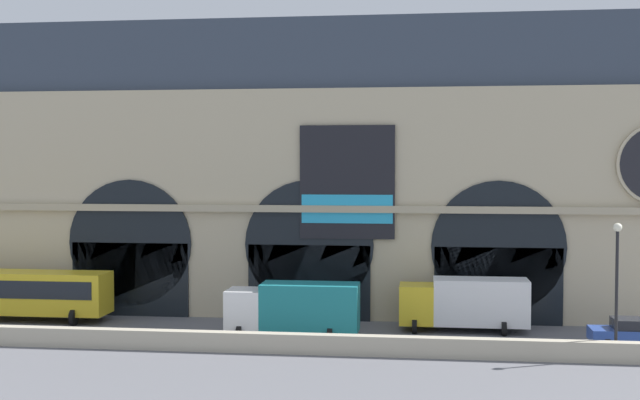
{
  "coord_description": "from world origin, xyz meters",
  "views": [
    {
      "loc": [
        7.06,
        -45.82,
        9.84
      ],
      "look_at": [
        0.7,
        5.0,
        7.61
      ],
      "focal_mm": 45.83,
      "sensor_mm": 36.0,
      "label": 1
    }
  ],
  "objects_px": {
    "box_truck_center": "(294,308)",
    "box_truck_mideast": "(465,303)",
    "car_east": "(633,332)",
    "street_lamp_quayside": "(617,272)",
    "bus_west": "(23,292)"
  },
  "relations": [
    {
      "from": "box_truck_center",
      "to": "street_lamp_quayside",
      "type": "height_order",
      "value": "street_lamp_quayside"
    },
    {
      "from": "car_east",
      "to": "box_truck_center",
      "type": "bearing_deg",
      "value": 179.75
    },
    {
      "from": "bus_west",
      "to": "box_truck_center",
      "type": "xyz_separation_m",
      "value": [
        17.79,
        -2.95,
        -0.08
      ]
    },
    {
      "from": "box_truck_center",
      "to": "street_lamp_quayside",
      "type": "xyz_separation_m",
      "value": [
        16.91,
        -2.96,
        2.71
      ]
    },
    {
      "from": "bus_west",
      "to": "street_lamp_quayside",
      "type": "height_order",
      "value": "street_lamp_quayside"
    },
    {
      "from": "bus_west",
      "to": "street_lamp_quayside",
      "type": "relative_size",
      "value": 1.59
    },
    {
      "from": "street_lamp_quayside",
      "to": "box_truck_mideast",
      "type": "bearing_deg",
      "value": 140.0
    },
    {
      "from": "box_truck_center",
      "to": "box_truck_mideast",
      "type": "distance_m",
      "value": 10.18
    },
    {
      "from": "box_truck_center",
      "to": "street_lamp_quayside",
      "type": "bearing_deg",
      "value": -9.92
    },
    {
      "from": "box_truck_center",
      "to": "box_truck_mideast",
      "type": "xyz_separation_m",
      "value": [
        9.7,
        3.09,
        0.0
      ]
    },
    {
      "from": "car_east",
      "to": "street_lamp_quayside",
      "type": "bearing_deg",
      "value": -118.34
    },
    {
      "from": "box_truck_center",
      "to": "car_east",
      "type": "relative_size",
      "value": 1.7
    },
    {
      "from": "box_truck_mideast",
      "to": "car_east",
      "type": "xyz_separation_m",
      "value": [
        8.76,
        -3.17,
        -0.9
      ]
    },
    {
      "from": "car_east",
      "to": "street_lamp_quayside",
      "type": "relative_size",
      "value": 0.64
    },
    {
      "from": "box_truck_center",
      "to": "box_truck_mideast",
      "type": "relative_size",
      "value": 1.0
    }
  ]
}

